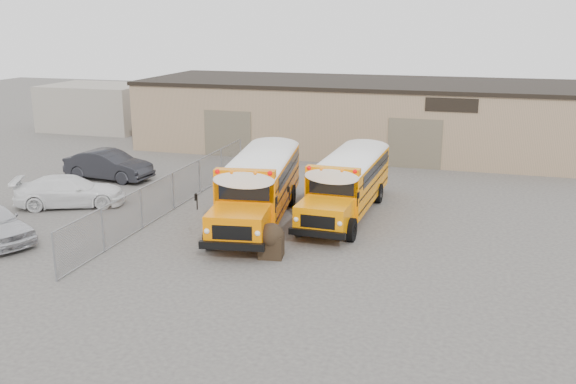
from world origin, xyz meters
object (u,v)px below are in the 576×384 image
(car_white, at_px, (70,191))
(car_dark, at_px, (109,165))
(school_bus_left, at_px, (280,153))
(tarp_bundle, at_px, (271,240))
(school_bus_right, at_px, (372,154))

(car_white, relative_size, car_dark, 1.02)
(car_dark, bearing_deg, car_white, -163.16)
(school_bus_left, height_order, car_white, school_bus_left)
(tarp_bundle, xyz_separation_m, car_white, (-11.41, 3.78, 0.05))
(car_white, xyz_separation_m, car_dark, (-1.07, 5.18, 0.08))
(car_white, bearing_deg, tarp_bundle, -133.64)
(school_bus_right, bearing_deg, car_white, -146.84)
(school_bus_left, height_order, tarp_bundle, school_bus_left)
(school_bus_left, relative_size, tarp_bundle, 7.80)
(school_bus_left, relative_size, school_bus_right, 1.09)
(school_bus_left, xyz_separation_m, car_dark, (-9.51, -1.71, -0.91))
(car_dark, bearing_deg, tarp_bundle, -120.51)
(tarp_bundle, relative_size, car_dark, 0.27)
(school_bus_left, xyz_separation_m, school_bus_right, (4.74, 1.73, -0.12))
(school_bus_right, xyz_separation_m, tarp_bundle, (-1.77, -12.40, -0.93))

